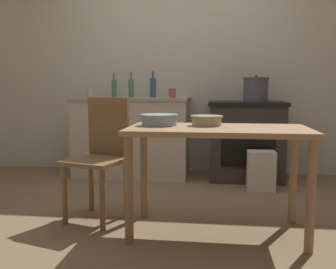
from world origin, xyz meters
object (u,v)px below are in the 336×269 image
object	(u,v)px
mixing_bowl_small	(159,119)
bottle_left	(114,88)
stock_pot	(256,90)
cup_center	(172,93)
bottle_mid_left	(153,87)
stove	(246,140)
mixing_bowl_large	(207,120)
bottle_far_left	(131,88)
chair	(101,154)
flour_sack	(261,171)
work_table	(218,144)
cup_center_left	(90,93)

from	to	relation	value
mixing_bowl_small	bottle_left	bearing A→B (deg)	115.15
mixing_bowl_small	bottle_left	distance (m)	1.84
stock_pot	cup_center	bearing A→B (deg)	-178.22
bottle_mid_left	cup_center	size ratio (longest dim) A/B	2.97
stove	mixing_bowl_small	xyz separation A→B (m)	(-0.73, -1.54, 0.35)
stock_pot	bottle_mid_left	bearing A→B (deg)	172.80
stove	stock_pot	bearing A→B (deg)	-44.41
mixing_bowl_large	stove	bearing A→B (deg)	75.35
bottle_left	cup_center	size ratio (longest dim) A/B	2.79
stove	stock_pot	distance (m)	0.57
bottle_far_left	cup_center	bearing A→B (deg)	-15.16
cup_center	mixing_bowl_large	bearing A→B (deg)	-73.95
stove	bottle_far_left	world-z (taller)	bottle_far_left
chair	flour_sack	distance (m)	1.65
work_table	bottle_left	xyz separation A→B (m)	(-1.19, 1.73, 0.37)
flour_sack	bottle_mid_left	bearing A→B (deg)	155.64
bottle_mid_left	cup_center	distance (m)	0.30
mixing_bowl_large	bottle_mid_left	bearing A→B (deg)	112.19
flour_sack	mixing_bowl_small	xyz separation A→B (m)	(-0.85, -1.08, 0.59)
flour_sack	stock_pot	world-z (taller)	stock_pot
work_table	mixing_bowl_small	bearing A→B (deg)	169.24
bottle_left	bottle_mid_left	world-z (taller)	bottle_mid_left
chair	cup_center_left	size ratio (longest dim) A/B	9.76
chair	bottle_far_left	xyz separation A→B (m)	(-0.08, 1.43, 0.50)
work_table	stock_pot	bearing A→B (deg)	75.40
stove	bottle_left	world-z (taller)	bottle_left
bottle_left	cup_center_left	xyz separation A→B (m)	(-0.25, -0.13, -0.06)
bottle_left	chair	bearing A→B (deg)	-78.70
bottle_far_left	mixing_bowl_large	bearing A→B (deg)	-60.03
flour_sack	bottle_far_left	bearing A→B (deg)	160.89
mixing_bowl_large	bottle_far_left	xyz separation A→B (m)	(-0.89, 1.54, 0.22)
mixing_bowl_large	bottle_mid_left	xyz separation A→B (m)	(-0.64, 1.58, 0.23)
flour_sack	bottle_far_left	xyz separation A→B (m)	(-1.40, 0.49, 0.81)
stock_pot	cup_center	distance (m)	0.89
flour_sack	mixing_bowl_large	xyz separation A→B (m)	(-0.51, -1.05, 0.58)
bottle_far_left	flour_sack	bearing A→B (deg)	-19.11
flour_sack	mixing_bowl_small	world-z (taller)	mixing_bowl_small
stock_pot	mixing_bowl_small	size ratio (longest dim) A/B	1.06
work_table	mixing_bowl_large	xyz separation A→B (m)	(-0.08, 0.11, 0.15)
work_table	cup_center_left	world-z (taller)	cup_center_left
stove	work_table	bearing A→B (deg)	-101.12
stove	mixing_bowl_large	world-z (taller)	stove
stock_pot	cup_center_left	distance (m)	1.84
chair	cup_center	xyz separation A→B (m)	(0.40, 1.30, 0.44)
mixing_bowl_large	cup_center	size ratio (longest dim) A/B	2.26
bottle_far_left	mixing_bowl_small	bearing A→B (deg)	-70.46
stove	chair	world-z (taller)	chair
stock_pot	bottle_left	world-z (taller)	bottle_left
mixing_bowl_small	bottle_left	world-z (taller)	bottle_left
flour_sack	mixing_bowl_small	distance (m)	1.49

